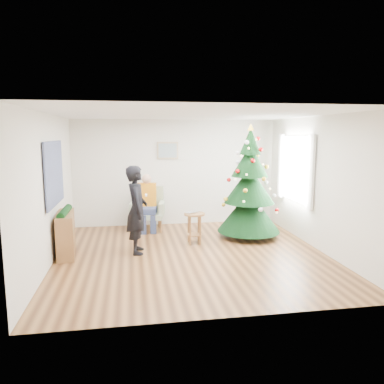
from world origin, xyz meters
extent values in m
plane|color=brown|center=(0.00, 0.00, 0.00)|extent=(5.00, 5.00, 0.00)
plane|color=white|center=(0.00, 0.00, 2.60)|extent=(5.00, 5.00, 0.00)
plane|color=silver|center=(0.00, 2.50, 1.30)|extent=(5.00, 0.00, 5.00)
plane|color=silver|center=(0.00, -2.50, 1.30)|extent=(5.00, 0.00, 5.00)
plane|color=silver|center=(-2.50, 0.00, 1.30)|extent=(0.00, 5.00, 5.00)
plane|color=silver|center=(2.50, 0.00, 1.30)|extent=(0.00, 5.00, 5.00)
cube|color=white|center=(2.47, 1.00, 1.50)|extent=(0.04, 1.30, 1.40)
cube|color=white|center=(2.44, 0.25, 1.50)|extent=(0.05, 0.25, 1.50)
cube|color=white|center=(2.44, 1.75, 1.50)|extent=(0.05, 0.25, 1.50)
cylinder|color=#3F2816|center=(1.44, 1.03, 0.16)|extent=(0.11, 0.11, 0.32)
cone|color=black|center=(1.44, 1.03, 0.58)|extent=(1.37, 1.37, 0.89)
cone|color=black|center=(1.44, 1.03, 1.16)|extent=(1.09, 1.09, 0.79)
cone|color=black|center=(1.44, 1.03, 1.68)|extent=(0.80, 0.80, 0.68)
cone|color=black|center=(1.44, 1.03, 2.10)|extent=(0.46, 0.46, 0.58)
cone|color=gold|center=(1.44, 1.03, 2.40)|extent=(0.15, 0.15, 0.15)
cylinder|color=brown|center=(0.17, 0.71, 0.62)|extent=(0.43, 0.43, 0.04)
cylinder|color=brown|center=(0.17, 0.71, 0.19)|extent=(0.32, 0.32, 0.02)
imported|color=silver|center=(0.17, 0.71, 0.66)|extent=(0.42, 0.39, 0.03)
cube|color=#91A081|center=(-0.74, 1.92, 0.37)|extent=(0.81, 0.77, 0.12)
cube|color=#91A081|center=(-0.69, 2.23, 0.71)|extent=(0.73, 0.24, 0.60)
cube|color=#91A081|center=(-1.07, 1.98, 0.53)|extent=(0.19, 0.57, 0.30)
cube|color=#91A081|center=(-0.41, 1.87, 0.53)|extent=(0.19, 0.57, 0.30)
cube|color=navy|center=(-0.74, 1.84, 0.50)|extent=(0.47, 0.49, 0.14)
cube|color=orange|center=(-0.74, 2.07, 0.83)|extent=(0.46, 0.29, 0.55)
sphere|color=tan|center=(-0.74, 2.05, 1.21)|extent=(0.22, 0.22, 0.22)
imported|color=black|center=(-1.01, 0.29, 0.84)|extent=(0.41, 0.61, 1.67)
cube|color=white|center=(-0.83, 0.26, 1.11)|extent=(0.04, 0.13, 0.04)
cube|color=brown|center=(-2.33, 0.38, 0.40)|extent=(0.41, 1.03, 0.80)
cylinder|color=black|center=(-2.33, 0.38, 0.82)|extent=(0.14, 0.90, 0.14)
cube|color=black|center=(-2.46, 0.30, 1.55)|extent=(0.03, 1.50, 1.15)
cube|color=tan|center=(-0.20, 2.47, 1.85)|extent=(0.52, 0.03, 0.42)
cube|color=gray|center=(-0.20, 2.45, 1.85)|extent=(0.44, 0.02, 0.34)
camera|label=1|loc=(-1.10, -6.70, 2.25)|focal=35.00mm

